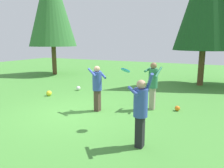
# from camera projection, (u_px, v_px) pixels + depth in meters

# --- Properties ---
(ground_plane) EXTENTS (40.00, 40.00, 0.00)m
(ground_plane) POSITION_uv_depth(u_px,v_px,m) (74.00, 112.00, 7.89)
(ground_plane) COLOR #478C38
(person_thrower) EXTENTS (0.68, 0.68, 1.85)m
(person_thrower) POSITION_uv_depth(u_px,v_px,m) (141.00, 108.00, 5.12)
(person_thrower) COLOR black
(person_thrower) RESTS_ON ground_plane
(person_catcher) EXTENTS (0.74, 0.71, 1.69)m
(person_catcher) POSITION_uv_depth(u_px,v_px,m) (97.00, 85.00, 7.86)
(person_catcher) COLOR #4C382D
(person_catcher) RESTS_ON ground_plane
(person_bystander) EXTENTS (0.55, 0.66, 1.79)m
(person_bystander) POSITION_uv_depth(u_px,v_px,m) (153.00, 82.00, 8.04)
(person_bystander) COLOR gray
(person_bystander) RESTS_ON ground_plane
(frisbee) EXTENTS (0.34, 0.33, 0.15)m
(frisbee) POSITION_uv_depth(u_px,v_px,m) (126.00, 70.00, 6.19)
(frisbee) COLOR #2393D1
(ball_white) EXTENTS (0.23, 0.23, 0.23)m
(ball_white) POSITION_uv_depth(u_px,v_px,m) (78.00, 88.00, 11.39)
(ball_white) COLOR white
(ball_white) RESTS_ON ground_plane
(ball_yellow) EXTENTS (0.26, 0.26, 0.26)m
(ball_yellow) POSITION_uv_depth(u_px,v_px,m) (49.00, 93.00, 10.23)
(ball_yellow) COLOR yellow
(ball_yellow) RESTS_ON ground_plane
(ball_orange) EXTENTS (0.19, 0.19, 0.19)m
(ball_orange) POSITION_uv_depth(u_px,v_px,m) (177.00, 108.00, 8.03)
(ball_orange) COLOR orange
(ball_orange) RESTS_ON ground_plane
(tree_far_left) EXTENTS (3.57, 3.57, 8.52)m
(tree_far_left) POSITION_uv_depth(u_px,v_px,m) (51.00, 3.00, 16.02)
(tree_far_left) COLOR brown
(tree_far_left) RESTS_ON ground_plane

